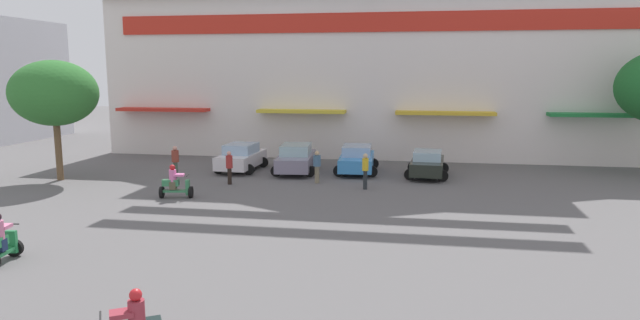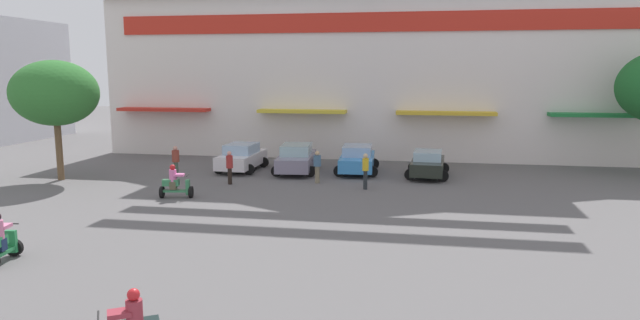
# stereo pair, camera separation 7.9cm
# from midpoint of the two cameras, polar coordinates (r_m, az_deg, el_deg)

# --- Properties ---
(ground_plane) EXTENTS (128.00, 128.00, 0.00)m
(ground_plane) POSITION_cam_midpoint_polar(r_m,az_deg,el_deg) (18.83, 0.75, -8.22)
(ground_plane) COLOR #5E5C5D
(colonial_building) EXTENTS (35.65, 15.25, 19.82)m
(colonial_building) POSITION_cam_midpoint_polar(r_m,az_deg,el_deg) (40.46, 5.92, 12.93)
(colonial_building) COLOR silver
(colonial_building) RESTS_ON ground
(plaza_tree_0) EXTENTS (4.33, 4.28, 6.18)m
(plaza_tree_0) POSITION_cam_midpoint_polar(r_m,az_deg,el_deg) (31.45, -25.77, 6.20)
(plaza_tree_0) COLOR brown
(plaza_tree_0) RESTS_ON ground
(parked_car_0) EXTENTS (2.50, 4.09, 1.54)m
(parked_car_0) POSITION_cam_midpoint_polar(r_m,az_deg,el_deg) (31.81, -8.19, 0.30)
(parked_car_0) COLOR silver
(parked_car_0) RESTS_ON ground
(parked_car_1) EXTENTS (2.66, 4.54, 1.58)m
(parked_car_1) POSITION_cam_midpoint_polar(r_m,az_deg,el_deg) (30.97, -2.56, 0.17)
(parked_car_1) COLOR gray
(parked_car_1) RESTS_ON ground
(parked_car_2) EXTENTS (2.52, 4.28, 1.52)m
(parked_car_2) POSITION_cam_midpoint_polar(r_m,az_deg,el_deg) (30.92, 3.74, 0.11)
(parked_car_2) COLOR #3887CF
(parked_car_2) RESTS_ON ground
(parked_car_3) EXTENTS (2.42, 3.92, 1.40)m
(parked_car_3) POSITION_cam_midpoint_polar(r_m,az_deg,el_deg) (30.17, 10.93, -0.36)
(parked_car_3) COLOR #242922
(parked_car_3) RESTS_ON ground
(scooter_rider_3) EXTENTS (0.72, 1.41, 1.55)m
(scooter_rider_3) POSITION_cam_midpoint_polar(r_m,az_deg,el_deg) (18.97, -30.09, -7.35)
(scooter_rider_3) COLOR black
(scooter_rider_3) RESTS_ON ground
(scooter_rider_4) EXTENTS (1.51, 0.78, 1.51)m
(scooter_rider_4) POSITION_cam_midpoint_polar(r_m,az_deg,el_deg) (25.55, -14.76, -2.43)
(scooter_rider_4) COLOR black
(scooter_rider_4) RESTS_ON ground
(pedestrian_0) EXTENTS (0.41, 0.41, 1.75)m
(pedestrian_0) POSITION_cam_midpoint_polar(r_m,az_deg,el_deg) (26.51, 4.61, -0.87)
(pedestrian_0) COLOR #22272A
(pedestrian_0) RESTS_ON ground
(pedestrian_1) EXTENTS (0.46, 0.46, 1.68)m
(pedestrian_1) POSITION_cam_midpoint_polar(r_m,az_deg,el_deg) (30.46, -14.76, 0.03)
(pedestrian_1) COLOR #425243
(pedestrian_1) RESTS_ON ground
(pedestrian_2) EXTENTS (0.44, 0.44, 1.64)m
(pedestrian_2) POSITION_cam_midpoint_polar(r_m,az_deg,el_deg) (27.93, -0.39, -0.51)
(pedestrian_2) COLOR #796E56
(pedestrian_2) RESTS_ON ground
(pedestrian_3) EXTENTS (0.39, 0.39, 1.68)m
(pedestrian_3) POSITION_cam_midpoint_polar(r_m,az_deg,el_deg) (27.99, -9.41, -0.55)
(pedestrian_3) COLOR black
(pedestrian_3) RESTS_ON ground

